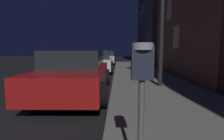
{
  "coord_description": "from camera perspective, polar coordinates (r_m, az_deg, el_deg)",
  "views": [
    {
      "loc": [
        4.22,
        -1.86,
        1.43
      ],
      "look_at": [
        4.13,
        0.65,
        1.14
      ],
      "focal_mm": 27.26,
      "sensor_mm": 36.0,
      "label": 1
    }
  ],
  "objects": [
    {
      "name": "car_red",
      "position": [
        5.74,
        -11.81,
        -0.8
      ],
      "size": [
        2.21,
        4.65,
        1.43
      ],
      "color": "maroon",
      "rests_on": "ground"
    },
    {
      "name": "car_white",
      "position": [
        11.49,
        -4.84,
        2.88
      ],
      "size": [
        2.16,
        4.23,
        1.43
      ],
      "color": "silver",
      "rests_on": "ground"
    },
    {
      "name": "car_black",
      "position": [
        25.13,
        -1.11,
        4.87
      ],
      "size": [
        2.12,
        4.05,
        1.43
      ],
      "color": "black",
      "rests_on": "ground"
    },
    {
      "name": "car_silver",
      "position": [
        18.34,
        -2.28,
        4.26
      ],
      "size": [
        2.24,
        4.24,
        1.43
      ],
      "color": "#B7B7BF",
      "rests_on": "ground"
    },
    {
      "name": "building_far",
      "position": [
        23.49,
        21.79,
        19.93
      ],
      "size": [
        8.74,
        11.29,
        14.11
      ],
      "color": "#4C4C56",
      "rests_on": "ground"
    },
    {
      "name": "parking_meter",
      "position": [
        1.53,
        9.94,
        -3.36
      ],
      "size": [
        0.19,
        0.19,
        1.35
      ],
      "color": "#59595B",
      "rests_on": "sidewalk"
    }
  ]
}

